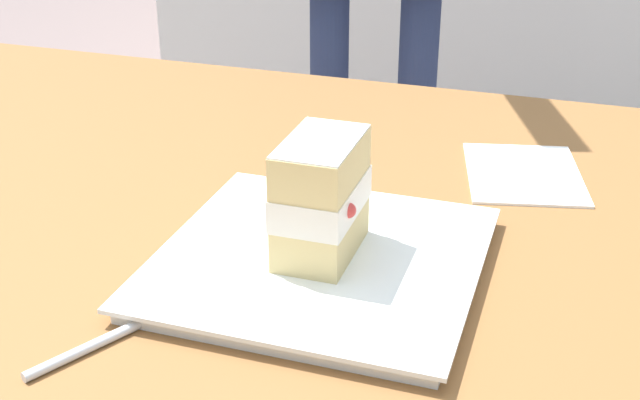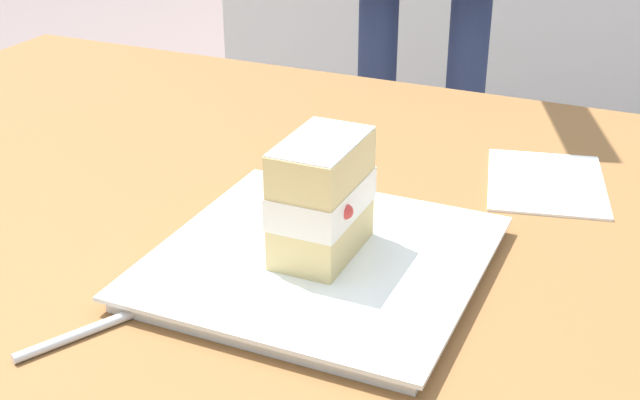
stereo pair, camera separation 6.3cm
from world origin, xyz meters
TOP-DOWN VIEW (x-y plane):
  - patio_table at (0.00, 0.00)m, footprint 1.15×1.02m
  - dessert_plate at (-0.06, 0.23)m, footprint 0.27×0.27m
  - cake_slice at (-0.06, 0.23)m, footprint 0.10×0.07m
  - dessert_fork at (0.07, 0.13)m, footprint 0.16×0.09m
  - paper_napkin at (-0.32, 0.38)m, footprint 0.18×0.15m

SIDE VIEW (x-z plane):
  - patio_table at x=0.00m, z-range 0.26..0.96m
  - paper_napkin at x=-0.32m, z-range 0.70..0.71m
  - dessert_fork at x=0.07m, z-range 0.70..0.71m
  - dessert_plate at x=-0.06m, z-range 0.70..0.72m
  - cake_slice at x=-0.06m, z-range 0.72..0.82m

